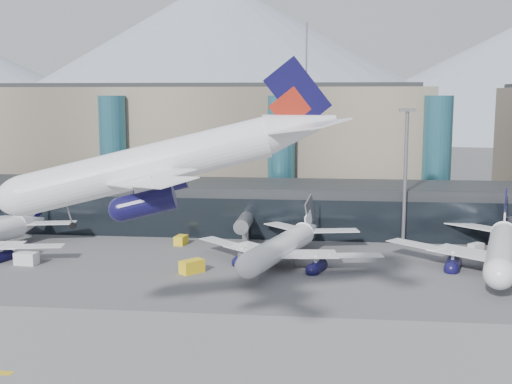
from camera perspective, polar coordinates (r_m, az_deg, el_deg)
ground at (r=79.69m, az=-5.21°, el=-11.90°), size 900.00×900.00×0.00m
runway_strip at (r=66.17m, az=-7.87°, el=-16.32°), size 400.00×40.00×0.04m
runway_markings at (r=66.16m, az=-7.87°, el=-16.30°), size 128.00×1.00×0.02m
concourse at (r=133.74m, az=-0.37°, el=-1.33°), size 170.00×27.00×10.00m
terminal_main at (r=168.50m, az=-7.60°, el=4.21°), size 130.00×30.00×31.00m
teal_towers at (r=150.87m, az=-5.33°, el=3.21°), size 116.40×19.40×46.00m
mountain_ridge at (r=453.58m, az=6.41°, el=10.67°), size 910.00×400.00×110.00m
lightmast_mid at (r=122.84m, az=13.15°, el=2.03°), size 3.00×1.20×25.60m
hero_jet at (r=65.95m, az=-6.84°, el=3.74°), size 37.04×36.95×12.01m
jet_parked_mid at (r=108.30m, az=2.74°, el=-4.06°), size 33.13×34.84×11.18m
jet_parked_right at (r=112.00m, az=21.09°, el=-3.91°), size 37.90×39.52×12.68m
veh_a at (r=113.85m, az=-19.73°, el=-5.59°), size 3.87×2.46×2.06m
veh_b at (r=122.35m, az=-6.68°, el=-4.27°), size 2.34×3.26×1.72m
veh_c at (r=106.46m, az=-0.44°, el=-5.99°), size 4.25×2.54×2.25m
veh_d at (r=122.08m, az=18.96°, el=-4.72°), size 3.17×3.10×1.65m
veh_g at (r=115.76m, az=2.78°, el=-5.08°), size 1.46×2.24×1.24m
veh_h at (r=102.78m, az=-5.72°, el=-6.61°), size 3.99×4.16×2.09m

